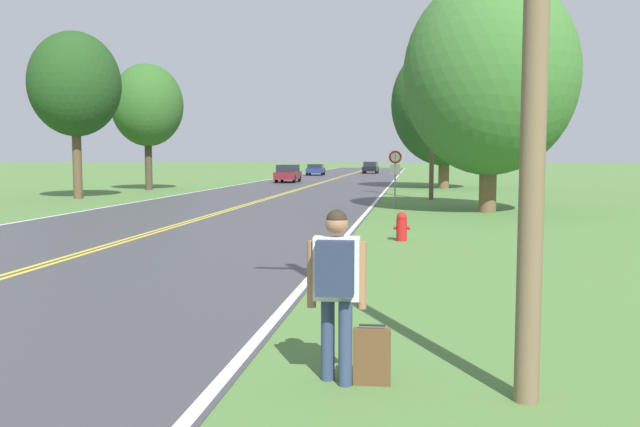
% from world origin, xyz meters
% --- Properties ---
extents(hitchhiker_person, '(0.62, 0.44, 1.84)m').
position_xyz_m(hitchhiker_person, '(7.21, 3.43, 1.12)').
color(hitchhiker_person, navy).
rests_on(hitchhiker_person, ground).
extents(suitcase, '(0.40, 0.17, 0.64)m').
position_xyz_m(suitcase, '(7.58, 3.47, 0.30)').
color(suitcase, brown).
rests_on(suitcase, ground).
extents(fire_hydrant, '(0.46, 0.30, 0.81)m').
position_xyz_m(fire_hydrant, '(7.63, 15.42, 0.41)').
color(fire_hydrant, red).
rests_on(fire_hydrant, ground).
extents(traffic_sign, '(0.60, 0.10, 2.59)m').
position_xyz_m(traffic_sign, '(7.08, 26.88, 1.96)').
color(traffic_sign, gray).
rests_on(traffic_sign, ground).
extents(utility_pole_midground, '(1.80, 0.24, 9.60)m').
position_xyz_m(utility_pole_midground, '(8.82, 32.88, 4.96)').
color(utility_pole_midground, brown).
rests_on(utility_pole_midground, ground).
extents(tree_left_verge, '(4.81, 4.81, 8.49)m').
position_xyz_m(tree_left_verge, '(-10.00, 40.48, 5.70)').
color(tree_left_verge, '#473828').
rests_on(tree_left_verge, ground).
extents(tree_behind_sign, '(7.13, 7.13, 9.75)m').
position_xyz_m(tree_behind_sign, '(10.98, 25.40, 5.63)').
color(tree_behind_sign, brown).
rests_on(tree_behind_sign, ground).
extents(tree_mid_treeline, '(4.87, 4.87, 8.98)m').
position_xyz_m(tree_mid_treeline, '(-10.23, 31.13, 6.15)').
color(tree_mid_treeline, brown).
rests_on(tree_mid_treeline, ground).
extents(tree_right_cluster, '(7.56, 7.56, 10.32)m').
position_xyz_m(tree_right_cluster, '(9.96, 45.53, 5.96)').
color(tree_right_cluster, brown).
rests_on(tree_right_cluster, ground).
extents(car_maroon_suv_nearest, '(1.84, 4.56, 1.54)m').
position_xyz_m(car_maroon_suv_nearest, '(-2.98, 54.19, 0.83)').
color(car_maroon_suv_nearest, black).
rests_on(car_maroon_suv_nearest, ground).
extents(car_dark_blue_sedan_approaching, '(2.07, 4.27, 1.31)m').
position_xyz_m(car_dark_blue_sedan_approaching, '(-3.55, 74.33, 0.70)').
color(car_dark_blue_sedan_approaching, black).
rests_on(car_dark_blue_sedan_approaching, ground).
extents(car_black_hatchback_mid_near, '(1.96, 3.59, 1.50)m').
position_xyz_m(car_black_hatchback_mid_near, '(2.25, 83.02, 0.80)').
color(car_black_hatchback_mid_near, black).
rests_on(car_black_hatchback_mid_near, ground).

